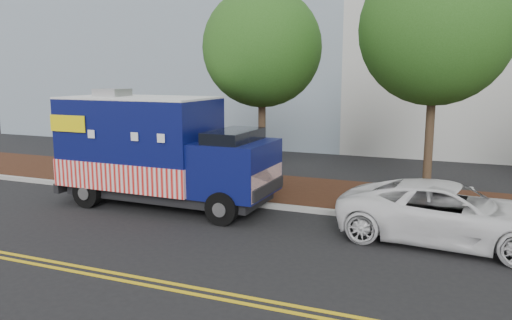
% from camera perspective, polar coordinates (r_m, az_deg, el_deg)
% --- Properties ---
extents(ground, '(120.00, 120.00, 0.00)m').
position_cam_1_polar(ground, '(14.90, -8.67, -5.90)').
color(ground, black).
rests_on(ground, ground).
extents(curb, '(120.00, 0.18, 0.15)m').
position_cam_1_polar(curb, '(16.05, -6.11, -4.40)').
color(curb, '#9E9E99').
rests_on(curb, ground).
extents(mulch_strip, '(120.00, 4.00, 0.15)m').
position_cam_1_polar(mulch_strip, '(17.88, -2.91, -2.87)').
color(mulch_strip, black).
rests_on(mulch_strip, ground).
extents(centerline_near, '(120.00, 0.10, 0.01)m').
position_cam_1_polar(centerline_near, '(11.52, -20.30, -11.20)').
color(centerline_near, gold).
rests_on(centerline_near, ground).
extents(centerline_far, '(120.00, 0.10, 0.01)m').
position_cam_1_polar(centerline_far, '(11.35, -21.17, -11.58)').
color(centerline_far, gold).
rests_on(centerline_far, ground).
extents(tree_b, '(4.04, 4.04, 6.89)m').
position_cam_1_polar(tree_b, '(17.29, 0.70, 12.68)').
color(tree_b, '#38281C').
rests_on(tree_b, ground).
extents(tree_c, '(4.46, 4.46, 7.51)m').
position_cam_1_polar(tree_c, '(15.92, 19.85, 13.84)').
color(tree_c, '#38281C').
rests_on(tree_c, ground).
extents(sign_post, '(0.06, 0.06, 2.40)m').
position_cam_1_polar(sign_post, '(16.64, -9.52, -0.01)').
color(sign_post, '#473828').
rests_on(sign_post, ground).
extents(food_truck, '(6.78, 2.65, 3.55)m').
position_cam_1_polar(food_truck, '(15.53, -11.27, 0.74)').
color(food_truck, black).
rests_on(food_truck, ground).
extents(white_car, '(5.37, 2.82, 1.44)m').
position_cam_1_polar(white_car, '(12.85, 21.21, -5.71)').
color(white_car, white).
rests_on(white_car, ground).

